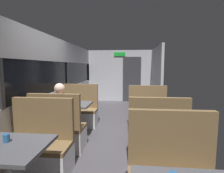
{
  "coord_description": "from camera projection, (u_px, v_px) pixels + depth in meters",
  "views": [
    {
      "loc": [
        0.42,
        -3.76,
        1.58
      ],
      "look_at": [
        -0.26,
        3.25,
        0.77
      ],
      "focal_mm": 28.21,
      "sensor_mm": 36.0,
      "label": 1
    }
  ],
  "objects": [
    {
      "name": "bench_rear_aisle_facing_end",
      "position": [
        156.0,
        141.0,
        2.97
      ],
      "size": [
        0.95,
        0.5,
        1.1
      ],
      "color": "silver",
      "rests_on": "ground_plane"
    },
    {
      "name": "bench_mid_window_facing_entry",
      "position": [
        79.0,
        113.0,
        4.72
      ],
      "size": [
        0.95,
        0.5,
        1.1
      ],
      "color": "silver",
      "rests_on": "ground_plane"
    },
    {
      "name": "bench_rear_aisle_facing_entry",
      "position": [
        148.0,
        117.0,
        4.35
      ],
      "size": [
        0.95,
        0.5,
        1.1
      ],
      "color": "silver",
      "rests_on": "ground_plane"
    },
    {
      "name": "carriage_window_panel_left",
      "position": [
        45.0,
        87.0,
        3.95
      ],
      "size": [
        0.09,
        8.48,
        2.3
      ],
      "color": "#B2B2B7",
      "rests_on": "ground_plane"
    },
    {
      "name": "dining_table_mid_window",
      "position": [
        70.0,
        108.0,
        3.99
      ],
      "size": [
        0.9,
        0.7,
        0.74
      ],
      "color": "#9E9EA3",
      "rests_on": "ground_plane"
    },
    {
      "name": "ground_plane",
      "position": [
        109.0,
        138.0,
        3.94
      ],
      "size": [
        3.3,
        9.2,
        0.02
      ],
      "primitive_type": "cube",
      "color": "#423F44"
    },
    {
      "name": "dining_table_near_window",
      "position": [
        5.0,
        154.0,
        1.89
      ],
      "size": [
        0.9,
        0.7,
        0.74
      ],
      "color": "#9E9EA3",
      "rests_on": "ground_plane"
    },
    {
      "name": "carriage_aisle_panel_right",
      "position": [
        156.0,
        78.0,
        6.64
      ],
      "size": [
        0.08,
        2.4,
        2.3
      ],
      "primitive_type": "cube",
      "color": "#B2B2B7",
      "rests_on": "ground_plane"
    },
    {
      "name": "coffee_cup_secondary",
      "position": [
        6.0,
        138.0,
        1.95
      ],
      "size": [
        0.07,
        0.07,
        0.09
      ],
      "color": "#26598C",
      "rests_on": "dining_table_near_window"
    },
    {
      "name": "dining_table_rear_aisle",
      "position": [
        152.0,
        112.0,
        3.63
      ],
      "size": [
        0.9,
        0.7,
        0.74
      ],
      "color": "#9E9EA3",
      "rests_on": "ground_plane"
    },
    {
      "name": "carriage_end_bulkhead",
      "position": [
        121.0,
        76.0,
        7.95
      ],
      "size": [
        2.9,
        0.11,
        2.3
      ],
      "color": "#B2B2B7",
      "rests_on": "ground_plane"
    },
    {
      "name": "bench_near_window_facing_entry",
      "position": [
        39.0,
        151.0,
        2.61
      ],
      "size": [
        0.95,
        0.5,
        1.1
      ],
      "color": "silver",
      "rests_on": "ground_plane"
    },
    {
      "name": "seated_passenger",
      "position": [
        60.0,
        121.0,
        3.39
      ],
      "size": [
        0.47,
        0.55,
        1.26
      ],
      "color": "#26262D",
      "rests_on": "ground_plane"
    },
    {
      "name": "bench_mid_window_facing_end",
      "position": [
        59.0,
        133.0,
        3.34
      ],
      "size": [
        0.95,
        0.5,
        1.1
      ],
      "color": "silver",
      "rests_on": "ground_plane"
    }
  ]
}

